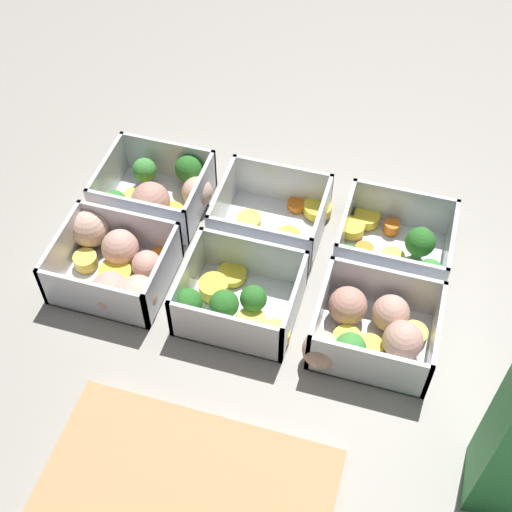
# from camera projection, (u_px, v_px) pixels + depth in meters

# --- Properties ---
(ground_plane) EXTENTS (4.00, 4.00, 0.00)m
(ground_plane) POSITION_uv_depth(u_px,v_px,m) (256.00, 267.00, 0.88)
(ground_plane) COLOR gray
(container_near_left) EXTENTS (0.14, 0.12, 0.06)m
(container_near_left) POSITION_uv_depth(u_px,v_px,m) (396.00, 247.00, 0.87)
(container_near_left) COLOR silver
(container_near_left) RESTS_ON ground_plane
(container_near_center) EXTENTS (0.14, 0.14, 0.06)m
(container_near_center) POSITION_uv_depth(u_px,v_px,m) (273.00, 221.00, 0.90)
(container_near_center) COLOR silver
(container_near_center) RESTS_ON ground_plane
(container_near_right) EXTENTS (0.14, 0.13, 0.06)m
(container_near_right) POSITION_uv_depth(u_px,v_px,m) (157.00, 195.00, 0.92)
(container_near_right) COLOR silver
(container_near_right) RESTS_ON ground_plane
(container_far_left) EXTENTS (0.14, 0.13, 0.06)m
(container_far_left) POSITION_uv_depth(u_px,v_px,m) (369.00, 330.00, 0.79)
(container_far_left) COLOR silver
(container_far_left) RESTS_ON ground_plane
(container_far_center) EXTENTS (0.14, 0.13, 0.06)m
(container_far_center) POSITION_uv_depth(u_px,v_px,m) (235.00, 301.00, 0.82)
(container_far_center) COLOR silver
(container_far_center) RESTS_ON ground_plane
(container_far_right) EXTENTS (0.16, 0.14, 0.06)m
(container_far_right) POSITION_uv_depth(u_px,v_px,m) (115.00, 265.00, 0.85)
(container_far_right) COLOR silver
(container_far_right) RESTS_ON ground_plane
(cutting_board) EXTENTS (0.28, 0.18, 0.02)m
(cutting_board) POSITION_uv_depth(u_px,v_px,m) (184.00, 501.00, 0.68)
(cutting_board) COLOR tan
(cutting_board) RESTS_ON ground_plane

